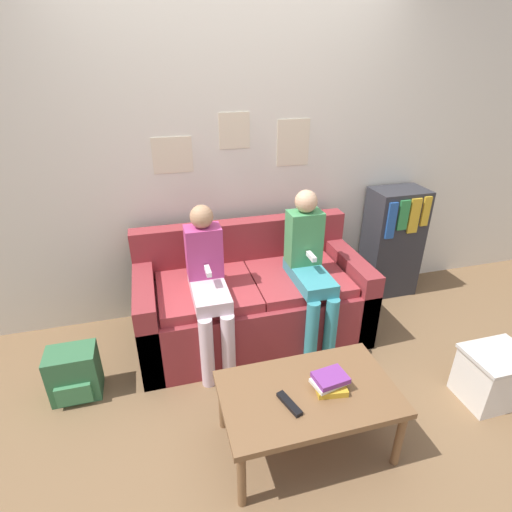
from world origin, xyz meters
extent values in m
plane|color=brown|center=(0.00, 0.00, 0.00)|extent=(10.00, 10.00, 0.00)
cube|color=silver|center=(0.00, 1.02, 1.30)|extent=(8.00, 0.06, 2.60)
cube|color=beige|center=(-0.46, 0.98, 1.32)|extent=(0.29, 0.00, 0.26)
cube|color=beige|center=(0.00, 0.98, 1.47)|extent=(0.23, 0.00, 0.26)
cube|color=beige|center=(0.46, 0.98, 1.36)|extent=(0.26, 0.00, 0.35)
cube|color=maroon|center=(0.00, 0.48, 0.22)|extent=(1.68, 0.81, 0.45)
cube|color=maroon|center=(0.00, 0.82, 0.64)|extent=(1.68, 0.14, 0.38)
cube|color=maroon|center=(-0.77, 0.48, 0.30)|extent=(0.14, 0.81, 0.61)
cube|color=maroon|center=(0.77, 0.48, 0.30)|extent=(0.14, 0.81, 0.61)
cube|color=#A1343A|center=(-0.34, 0.45, 0.48)|extent=(0.68, 0.65, 0.07)
cube|color=#A1343A|center=(0.34, 0.45, 0.48)|extent=(0.68, 0.65, 0.07)
cube|color=brown|center=(0.03, -0.55, 0.38)|extent=(0.92, 0.56, 0.04)
cylinder|color=brown|center=(-0.39, -0.79, 0.18)|extent=(0.04, 0.04, 0.36)
cylinder|color=brown|center=(0.45, -0.79, 0.18)|extent=(0.04, 0.04, 0.36)
cylinder|color=brown|center=(-0.39, -0.31, 0.18)|extent=(0.04, 0.04, 0.36)
cylinder|color=brown|center=(0.45, -0.31, 0.18)|extent=(0.04, 0.04, 0.36)
cylinder|color=silver|center=(-0.42, 0.05, 0.26)|extent=(0.09, 0.09, 0.52)
cylinder|color=silver|center=(-0.28, 0.05, 0.26)|extent=(0.09, 0.09, 0.52)
cube|color=silver|center=(-0.35, 0.31, 0.56)|extent=(0.23, 0.50, 0.09)
cube|color=#B73D7F|center=(-0.35, 0.45, 0.79)|extent=(0.24, 0.16, 0.35)
sphere|color=tan|center=(-0.35, 0.45, 1.04)|extent=(0.15, 0.15, 0.15)
cube|color=white|center=(-0.35, 0.30, 0.72)|extent=(0.03, 0.12, 0.03)
cylinder|color=teal|center=(0.30, 0.05, 0.26)|extent=(0.09, 0.09, 0.52)
cylinder|color=teal|center=(0.44, 0.05, 0.26)|extent=(0.09, 0.09, 0.52)
cube|color=teal|center=(0.37, 0.31, 0.56)|extent=(0.23, 0.50, 0.09)
cube|color=#429356|center=(0.37, 0.45, 0.80)|extent=(0.24, 0.16, 0.39)
sphere|color=tan|center=(0.37, 0.45, 1.08)|extent=(0.16, 0.16, 0.16)
cube|color=white|center=(0.37, 0.30, 0.73)|extent=(0.03, 0.12, 0.03)
cube|color=black|center=(-0.10, -0.61, 0.41)|extent=(0.09, 0.17, 0.02)
cube|color=gold|center=(0.15, -0.56, 0.41)|extent=(0.18, 0.18, 0.03)
cube|color=silver|center=(0.15, -0.55, 0.44)|extent=(0.21, 0.15, 0.02)
cube|color=#7A3389|center=(0.15, -0.56, 0.47)|extent=(0.18, 0.15, 0.03)
cube|color=#2D2D33|center=(1.37, 0.81, 0.48)|extent=(0.46, 0.31, 0.97)
cube|color=#23519E|center=(1.21, 0.65, 0.77)|extent=(0.07, 0.02, 0.31)
cube|color=#2D8442|center=(1.31, 0.65, 0.81)|extent=(0.09, 0.02, 0.25)
cube|color=gold|center=(1.42, 0.65, 0.79)|extent=(0.09, 0.02, 0.30)
cube|color=gold|center=(1.52, 0.65, 0.82)|extent=(0.07, 0.02, 0.25)
cube|color=silver|center=(1.29, -0.54, 0.16)|extent=(0.36, 0.29, 0.33)
cube|color=beige|center=(1.29, -0.54, 0.34)|extent=(0.38, 0.31, 0.02)
cube|color=#336B42|center=(-1.25, 0.19, 0.17)|extent=(0.30, 0.21, 0.34)
cube|color=#3D804F|center=(-1.25, 0.07, 0.10)|extent=(0.21, 0.03, 0.14)
camera|label=1|loc=(-0.64, -1.97, 1.97)|focal=28.00mm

